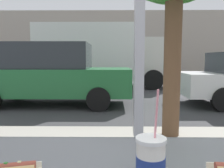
# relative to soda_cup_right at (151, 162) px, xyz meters

# --- Properties ---
(ground_plane) EXTENTS (60.00, 60.00, 0.00)m
(ground_plane) POSITION_rel_soda_cup_right_xyz_m (0.01, 8.44, -1.05)
(ground_plane) COLOR #38383A
(sidewalk_strip) EXTENTS (16.00, 2.80, 0.12)m
(sidewalk_strip) POSITION_rel_soda_cup_right_xyz_m (0.01, 2.04, -0.99)
(sidewalk_strip) COLOR #9E998E
(sidewalk_strip) RESTS_ON ground
(building_facade_far) EXTENTS (28.00, 1.20, 6.31)m
(building_facade_far) POSITION_rel_soda_cup_right_xyz_m (0.01, 23.67, 2.10)
(building_facade_far) COLOR #A89E8E
(building_facade_far) RESTS_ON ground
(soda_cup_right) EXTENTS (0.10, 0.10, 0.33)m
(soda_cup_right) POSITION_rel_soda_cup_right_xyz_m (0.00, 0.00, 0.00)
(soda_cup_right) COLOR silver
(soda_cup_right) RESTS_ON window_counter
(parked_car_green) EXTENTS (4.68, 1.93, 1.84)m
(parked_car_green) POSITION_rel_soda_cup_right_xyz_m (-2.02, 6.07, -0.13)
(parked_car_green) COLOR #236B38
(parked_car_green) RESTS_ON ground
(box_truck) EXTENTS (6.39, 2.44, 2.99)m
(box_truck) POSITION_rel_soda_cup_right_xyz_m (-0.78, 10.49, 0.57)
(box_truck) COLOR silver
(box_truck) RESTS_ON ground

